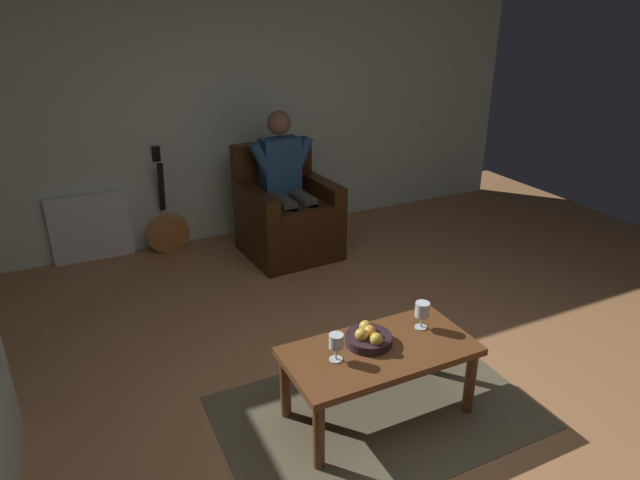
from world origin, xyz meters
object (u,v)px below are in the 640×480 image
at_px(person_seated, 286,180).
at_px(guitar, 168,229).
at_px(armchair, 287,217).
at_px(coffee_table, 379,358).
at_px(wine_glass_far, 336,343).
at_px(fruit_bowl, 368,337).
at_px(wine_glass_near, 422,311).

xyz_separation_m(person_seated, guitar, (0.98, -0.50, -0.47)).
distance_m(armchair, guitar, 1.10).
xyz_separation_m(armchair, person_seated, (-0.00, 0.01, 0.35)).
bearing_deg(guitar, coffee_table, 101.88).
height_order(wine_glass_far, fruit_bowl, wine_glass_far).
bearing_deg(fruit_bowl, wine_glass_far, 13.66).
relative_size(wine_glass_near, fruit_bowl, 0.63).
bearing_deg(wine_glass_far, coffee_table, 177.73).
height_order(armchair, coffee_table, armchair).
height_order(guitar, wine_glass_far, guitar).
bearing_deg(guitar, person_seated, 153.06).
xyz_separation_m(coffee_table, wine_glass_near, (-0.31, -0.07, 0.17)).
distance_m(wine_glass_near, fruit_bowl, 0.36).
distance_m(armchair, wine_glass_near, 2.17).
height_order(person_seated, guitar, person_seated).
relative_size(person_seated, fruit_bowl, 5.06).
height_order(guitar, wine_glass_near, guitar).
height_order(guitar, fruit_bowl, guitar).
xyz_separation_m(person_seated, wine_glass_near, (0.09, 2.15, -0.15)).
distance_m(coffee_table, wine_glass_near, 0.37).
bearing_deg(armchair, fruit_bowl, 74.93).
bearing_deg(armchair, coffee_table, 76.10).
height_order(armchair, person_seated, person_seated).
bearing_deg(coffee_table, armchair, -100.20).
xyz_separation_m(wine_glass_near, fruit_bowl, (0.35, 0.01, -0.07)).
bearing_deg(armchair, person_seated, 90.00).
xyz_separation_m(wine_glass_far, fruit_bowl, (-0.22, -0.05, -0.06)).
bearing_deg(fruit_bowl, wine_glass_near, -178.67).
distance_m(armchair, wine_glass_far, 2.33).
relative_size(person_seated, coffee_table, 1.24).
relative_size(guitar, wine_glass_near, 6.02).
height_order(armchair, wine_glass_near, armchair).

